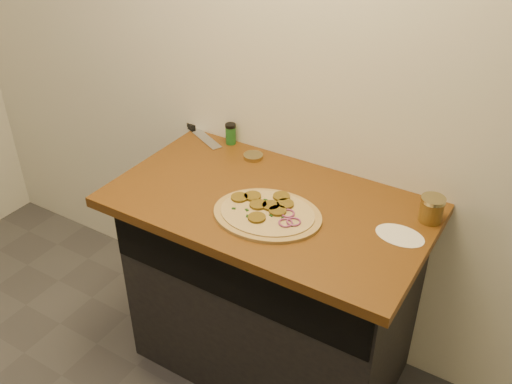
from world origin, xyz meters
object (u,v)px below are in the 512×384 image
Objects in this scene: chefs_knife at (195,129)px; spice_shaker at (231,134)px; pizza at (268,213)px; salsa_jar at (432,209)px.

chefs_knife is 0.21m from spice_shaker.
salsa_jar is (0.51, 0.28, 0.04)m from pizza.
chefs_knife is 3.63× the size of spice_shaker.
chefs_knife is (-0.63, 0.41, -0.00)m from pizza.
chefs_knife is 1.14m from salsa_jar.
salsa_jar is at bearing -6.66° from chefs_knife.
pizza is 0.58m from salsa_jar.
salsa_jar reaches higher than chefs_knife.
spice_shaker reaches higher than pizza.
chefs_knife is at bearing 173.34° from salsa_jar.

